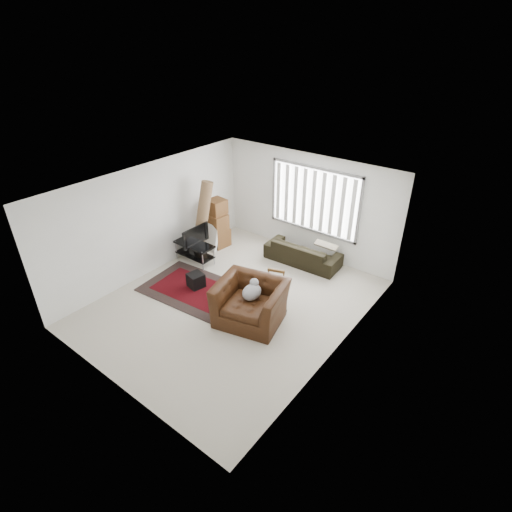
{
  "coord_description": "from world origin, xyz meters",
  "views": [
    {
      "loc": [
        4.78,
        -5.37,
        5.35
      ],
      "look_at": [
        0.23,
        0.52,
        1.05
      ],
      "focal_mm": 28.0,
      "sensor_mm": 36.0,
      "label": 1
    }
  ],
  "objects_px": {
    "armchair": "(251,300)",
    "sofa": "(303,250)",
    "side_chair": "(274,286)",
    "tv_stand": "(195,249)",
    "moving_boxes": "(218,225)"
  },
  "relations": [
    {
      "from": "tv_stand",
      "to": "side_chair",
      "type": "bearing_deg",
      "value": -4.25
    },
    {
      "from": "tv_stand",
      "to": "side_chair",
      "type": "height_order",
      "value": "side_chair"
    },
    {
      "from": "sofa",
      "to": "armchair",
      "type": "height_order",
      "value": "armchair"
    },
    {
      "from": "moving_boxes",
      "to": "sofa",
      "type": "distance_m",
      "value": 2.47
    },
    {
      "from": "moving_boxes",
      "to": "armchair",
      "type": "height_order",
      "value": "moving_boxes"
    },
    {
      "from": "tv_stand",
      "to": "sofa",
      "type": "bearing_deg",
      "value": 37.1
    },
    {
      "from": "side_chair",
      "to": "tv_stand",
      "type": "bearing_deg",
      "value": 156.26
    },
    {
      "from": "sofa",
      "to": "armchair",
      "type": "distance_m",
      "value": 2.69
    },
    {
      "from": "moving_boxes",
      "to": "armchair",
      "type": "bearing_deg",
      "value": -36.35
    },
    {
      "from": "side_chair",
      "to": "moving_boxes",
      "type": "bearing_deg",
      "value": 136.37
    },
    {
      "from": "sofa",
      "to": "armchair",
      "type": "relative_size",
      "value": 1.21
    },
    {
      "from": "side_chair",
      "to": "armchair",
      "type": "relative_size",
      "value": 0.47
    },
    {
      "from": "side_chair",
      "to": "armchair",
      "type": "distance_m",
      "value": 0.79
    },
    {
      "from": "tv_stand",
      "to": "moving_boxes",
      "type": "bearing_deg",
      "value": 98.12
    },
    {
      "from": "armchair",
      "to": "sofa",
      "type": "bearing_deg",
      "value": 84.08
    }
  ]
}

